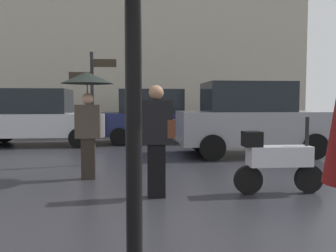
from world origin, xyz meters
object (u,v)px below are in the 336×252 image
(pedestrian_with_bag, at_px, (157,134))
(parked_car_right, at_px, (37,117))
(parked_car_distant, at_px, (251,119))
(pedestrian_with_umbrella, at_px, (87,96))
(parked_car_left, at_px, (155,116))
(parked_scooter, at_px, (276,159))
(street_signpost, at_px, (93,97))

(pedestrian_with_bag, distance_m, parked_car_right, 7.91)
(parked_car_distant, bearing_deg, parked_car_right, -28.62)
(pedestrian_with_umbrella, bearing_deg, parked_car_left, -52.94)
(parked_scooter, distance_m, street_signpost, 4.45)
(pedestrian_with_bag, height_order, parked_car_distant, parked_car_distant)
(parked_car_right, bearing_deg, street_signpost, -69.94)
(pedestrian_with_bag, xyz_separation_m, parked_car_left, (0.37, 7.44, -0.02))
(parked_car_right, bearing_deg, pedestrian_with_umbrella, -76.34)
(parked_car_left, distance_m, street_signpost, 4.87)
(pedestrian_with_umbrella, xyz_separation_m, parked_car_distant, (4.10, 2.74, -0.58))
(parked_car_distant, bearing_deg, parked_car_left, -57.96)
(parked_car_left, xyz_separation_m, street_signpost, (-1.69, -4.53, 0.64))
(parked_scooter, relative_size, parked_car_right, 0.32)
(parked_scooter, distance_m, parked_car_distant, 4.26)
(parked_scooter, xyz_separation_m, parked_car_left, (-1.54, 7.41, 0.40))
(parked_car_distant, bearing_deg, parked_scooter, 71.65)
(parked_car_left, height_order, parked_car_distant, parked_car_distant)
(parked_scooter, height_order, parked_car_right, parked_car_right)
(parked_scooter, height_order, street_signpost, street_signpost)
(pedestrian_with_umbrella, xyz_separation_m, parked_scooter, (3.15, -1.39, -1.04))
(pedestrian_with_bag, xyz_separation_m, parked_scooter, (1.92, 0.03, -0.42))
(parked_scooter, bearing_deg, parked_car_right, 126.71)
(pedestrian_with_bag, distance_m, street_signpost, 3.26)
(pedestrian_with_bag, xyz_separation_m, parked_car_right, (-3.69, 7.00, -0.01))
(parked_car_right, distance_m, street_signpost, 4.77)
(pedestrian_with_umbrella, relative_size, street_signpost, 0.78)
(pedestrian_with_umbrella, height_order, parked_car_right, pedestrian_with_umbrella)
(pedestrian_with_bag, bearing_deg, street_signpost, 143.47)
(parked_car_distant, xyz_separation_m, street_signpost, (-4.19, -1.25, 0.59))
(parked_car_right, xyz_separation_m, parked_car_distant, (6.57, -2.83, 0.05))
(parked_scooter, bearing_deg, pedestrian_with_bag, 178.89)
(parked_scooter, bearing_deg, pedestrian_with_umbrella, 154.07)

